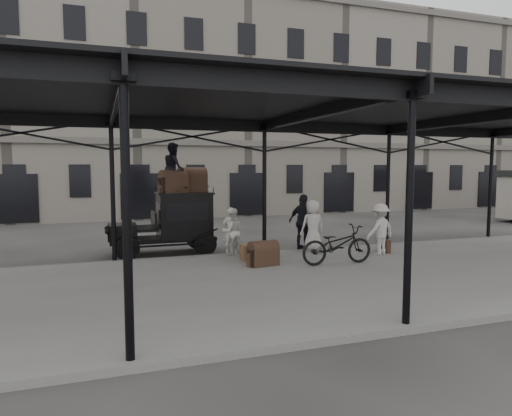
{
  "coord_description": "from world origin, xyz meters",
  "views": [
    {
      "loc": [
        -5.36,
        -12.77,
        3.08
      ],
      "look_at": [
        -0.44,
        1.6,
        1.7
      ],
      "focal_mm": 32.0,
      "sensor_mm": 36.0,
      "label": 1
    }
  ],
  "objects_px": {
    "taxi": "(175,220)",
    "porter_official": "(304,222)",
    "porter_left": "(231,231)",
    "steamer_trunk_roof_near": "(173,183)",
    "steamer_trunk_platform": "(263,255)",
    "bicycle": "(337,245)"
  },
  "relations": [
    {
      "from": "porter_left",
      "to": "steamer_trunk_roof_near",
      "type": "height_order",
      "value": "steamer_trunk_roof_near"
    },
    {
      "from": "taxi",
      "to": "steamer_trunk_roof_near",
      "type": "distance_m",
      "value": 1.33
    },
    {
      "from": "taxi",
      "to": "porter_left",
      "type": "xyz_separation_m",
      "value": [
        1.63,
        -1.47,
        -0.26
      ]
    },
    {
      "from": "bicycle",
      "to": "porter_left",
      "type": "bearing_deg",
      "value": 47.11
    },
    {
      "from": "steamer_trunk_roof_near",
      "to": "porter_left",
      "type": "bearing_deg",
      "value": -57.56
    },
    {
      "from": "porter_official",
      "to": "bicycle",
      "type": "height_order",
      "value": "porter_official"
    },
    {
      "from": "taxi",
      "to": "porter_official",
      "type": "relative_size",
      "value": 1.86
    },
    {
      "from": "taxi",
      "to": "steamer_trunk_platform",
      "type": "relative_size",
      "value": 4.31
    },
    {
      "from": "steamer_trunk_roof_near",
      "to": "steamer_trunk_platform",
      "type": "distance_m",
      "value": 4.37
    },
    {
      "from": "porter_official",
      "to": "steamer_trunk_roof_near",
      "type": "height_order",
      "value": "steamer_trunk_roof_near"
    },
    {
      "from": "taxi",
      "to": "bicycle",
      "type": "bearing_deg",
      "value": -43.5
    },
    {
      "from": "porter_official",
      "to": "steamer_trunk_roof_near",
      "type": "relative_size",
      "value": 2.19
    },
    {
      "from": "porter_left",
      "to": "porter_official",
      "type": "relative_size",
      "value": 0.8
    },
    {
      "from": "taxi",
      "to": "steamer_trunk_platform",
      "type": "bearing_deg",
      "value": -59.12
    },
    {
      "from": "taxi",
      "to": "steamer_trunk_platform",
      "type": "height_order",
      "value": "taxi"
    },
    {
      "from": "porter_left",
      "to": "steamer_trunk_roof_near",
      "type": "bearing_deg",
      "value": -23.66
    },
    {
      "from": "porter_left",
      "to": "porter_official",
      "type": "xyz_separation_m",
      "value": [
        2.66,
        0.0,
        0.19
      ]
    },
    {
      "from": "steamer_trunk_platform",
      "to": "bicycle",
      "type": "bearing_deg",
      "value": -23.92
    },
    {
      "from": "porter_official",
      "to": "bicycle",
      "type": "distance_m",
      "value": 2.57
    },
    {
      "from": "porter_left",
      "to": "steamer_trunk_roof_near",
      "type": "xyz_separation_m",
      "value": [
        -1.71,
        1.22,
        1.57
      ]
    },
    {
      "from": "porter_official",
      "to": "steamer_trunk_platform",
      "type": "distance_m",
      "value": 3.06
    },
    {
      "from": "taxi",
      "to": "porter_official",
      "type": "bearing_deg",
      "value": -18.89
    }
  ]
}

